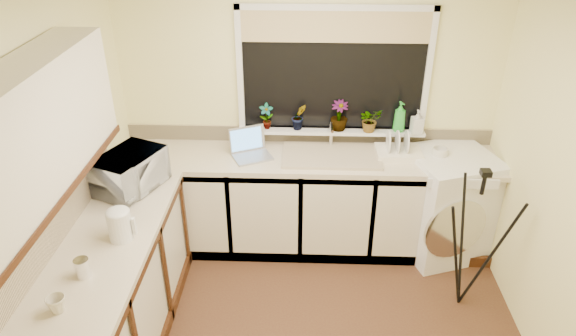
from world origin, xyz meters
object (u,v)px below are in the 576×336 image
(dish_rack, at_px, (398,153))
(soap_bottle_green, at_px, (400,117))
(washing_machine, at_px, (446,204))
(tripod, at_px, (471,241))
(microwave, at_px, (130,172))
(laptop, at_px, (250,149))
(kettle, at_px, (120,226))
(soap_bottle_clear, at_px, (417,122))
(cup_back, at_px, (440,154))
(plant_a, at_px, (266,116))
(plant_b, at_px, (299,117))
(steel_jar, at_px, (82,268))
(plant_c, at_px, (339,116))
(plant_d, at_px, (370,120))
(cup_left, at_px, (57,304))

(dish_rack, bearing_deg, soap_bottle_green, 85.58)
(washing_machine, bearing_deg, tripod, -107.91)
(washing_machine, distance_m, dish_rack, 0.64)
(washing_machine, bearing_deg, microwave, 173.13)
(dish_rack, height_order, microwave, microwave)
(washing_machine, height_order, laptop, laptop)
(kettle, height_order, soap_bottle_clear, soap_bottle_clear)
(cup_back, bearing_deg, laptop, 179.36)
(plant_a, height_order, plant_b, plant_b)
(kettle, relative_size, plant_b, 0.89)
(steel_jar, bearing_deg, plant_c, 48.50)
(steel_jar, bearing_deg, plant_d, 43.79)
(tripod, height_order, soap_bottle_green, soap_bottle_green)
(soap_bottle_green, bearing_deg, dish_rack, -93.23)
(steel_jar, xyz_separation_m, plant_b, (1.23, 1.78, 0.20))
(plant_d, relative_size, cup_back, 1.59)
(washing_machine, distance_m, cup_left, 3.17)
(plant_d, bearing_deg, tripod, -53.34)
(kettle, distance_m, steel_jar, 0.39)
(soap_bottle_clear, bearing_deg, plant_c, 177.00)
(washing_machine, height_order, plant_c, plant_c)
(laptop, distance_m, cup_left, 2.04)
(laptop, bearing_deg, tripod, -48.35)
(plant_d, bearing_deg, soap_bottle_green, 3.25)
(microwave, height_order, soap_bottle_green, soap_bottle_green)
(plant_a, bearing_deg, kettle, -120.89)
(steel_jar, bearing_deg, soap_bottle_clear, 38.01)
(soap_bottle_clear, xyz_separation_m, cup_left, (-2.26, -2.03, -0.20))
(soap_bottle_green, height_order, cup_left, soap_bottle_green)
(plant_c, bearing_deg, steel_jar, -131.50)
(kettle, relative_size, cup_back, 1.53)
(laptop, bearing_deg, kettle, -145.79)
(steel_jar, distance_m, cup_back, 2.86)
(plant_b, relative_size, cup_left, 2.21)
(plant_c, height_order, plant_d, plant_c)
(tripod, bearing_deg, soap_bottle_green, 138.54)
(dish_rack, distance_m, cup_back, 0.34)
(plant_a, bearing_deg, plant_b, 0.50)
(plant_b, xyz_separation_m, soap_bottle_clear, (1.00, -0.04, -0.01))
(kettle, relative_size, tripod, 0.17)
(soap_bottle_green, distance_m, soap_bottle_clear, 0.15)
(kettle, bearing_deg, soap_bottle_green, 35.37)
(soap_bottle_green, bearing_deg, kettle, -144.63)
(plant_b, bearing_deg, cup_back, -11.22)
(steel_jar, relative_size, microwave, 0.23)
(soap_bottle_green, distance_m, cup_back, 0.46)
(kettle, distance_m, tripod, 2.50)
(tripod, xyz_separation_m, steel_jar, (-2.53, -0.82, 0.36))
(washing_machine, relative_size, tripod, 0.78)
(kettle, relative_size, steel_jar, 1.69)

